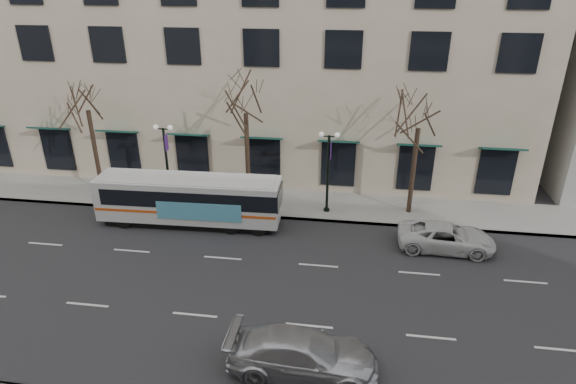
% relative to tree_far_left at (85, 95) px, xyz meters
% --- Properties ---
extents(ground, '(160.00, 160.00, 0.00)m').
position_rel_tree_far_left_xyz_m(ground, '(10.00, -8.80, -6.70)').
color(ground, black).
rests_on(ground, ground).
extents(sidewalk_far, '(80.00, 4.00, 0.15)m').
position_rel_tree_far_left_xyz_m(sidewalk_far, '(15.00, 0.20, -6.62)').
color(sidewalk_far, gray).
rests_on(sidewalk_far, ground).
extents(tree_far_left, '(3.60, 3.60, 8.34)m').
position_rel_tree_far_left_xyz_m(tree_far_left, '(0.00, 0.00, 0.00)').
color(tree_far_left, black).
rests_on(tree_far_left, ground).
extents(tree_far_mid, '(3.60, 3.60, 8.55)m').
position_rel_tree_far_left_xyz_m(tree_far_mid, '(10.00, 0.00, 0.21)').
color(tree_far_mid, black).
rests_on(tree_far_mid, ground).
extents(tree_far_right, '(3.60, 3.60, 8.06)m').
position_rel_tree_far_left_xyz_m(tree_far_right, '(20.00, 0.00, -0.28)').
color(tree_far_right, black).
rests_on(tree_far_right, ground).
extents(lamp_post_left, '(1.22, 0.45, 5.21)m').
position_rel_tree_far_left_xyz_m(lamp_post_left, '(5.01, -0.60, -3.75)').
color(lamp_post_left, black).
rests_on(lamp_post_left, ground).
extents(lamp_post_right, '(1.22, 0.45, 5.21)m').
position_rel_tree_far_left_xyz_m(lamp_post_right, '(15.01, -0.60, -3.75)').
color(lamp_post_right, black).
rests_on(lamp_post_right, ground).
extents(city_bus, '(10.71, 2.63, 2.89)m').
position_rel_tree_far_left_xyz_m(city_bus, '(7.22, -3.00, -5.12)').
color(city_bus, silver).
rests_on(city_bus, ground).
extents(silver_car, '(5.61, 2.31, 1.62)m').
position_rel_tree_far_left_xyz_m(silver_car, '(15.00, -13.61, -5.89)').
color(silver_car, '#B2B4BA').
rests_on(silver_car, ground).
extents(white_pickup, '(5.13, 2.49, 1.41)m').
position_rel_tree_far_left_xyz_m(white_pickup, '(21.60, -3.89, -5.99)').
color(white_pickup, silver).
rests_on(white_pickup, ground).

